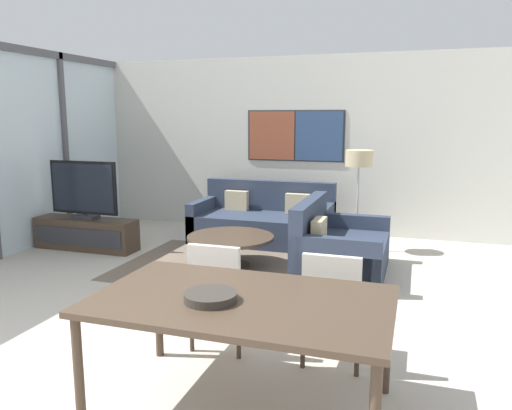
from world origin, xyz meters
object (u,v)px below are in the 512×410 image
at_px(sofa_main, 264,223).
at_px(sofa_side, 336,251).
at_px(tv_console, 86,234).
at_px(dining_table, 242,307).
at_px(dining_chair_centre, 333,302).
at_px(dining_chair_left, 220,289).
at_px(floor_lamp, 359,165).
at_px(television, 84,190).
at_px(coffee_table, 231,243).
at_px(fruit_bowl, 211,296).

xyz_separation_m(sofa_main, sofa_side, (1.29, -1.26, -0.00)).
distance_m(tv_console, sofa_side, 3.53).
height_order(dining_table, dining_chair_centre, dining_chair_centre).
height_order(sofa_main, dining_chair_left, dining_chair_left).
height_order(sofa_main, floor_lamp, floor_lamp).
height_order(tv_console, floor_lamp, floor_lamp).
bearing_deg(dining_chair_centre, sofa_side, 98.56).
distance_m(television, coffee_table, 2.32).
bearing_deg(sofa_side, coffee_table, 96.28).
distance_m(television, dining_chair_centre, 4.49).
relative_size(sofa_side, dining_chair_centre, 1.63).
height_order(coffee_table, fruit_bowl, fruit_bowl).
distance_m(television, dining_table, 4.56).
relative_size(dining_chair_left, fruit_bowl, 2.72).
height_order(television, sofa_main, television).
height_order(sofa_side, coffee_table, sofa_side).
xyz_separation_m(coffee_table, fruit_bowl, (1.01, -2.97, 0.48)).
relative_size(television, coffee_table, 0.97).
xyz_separation_m(sofa_main, dining_chair_centre, (1.62, -3.50, 0.22)).
relative_size(dining_table, floor_lamp, 1.31).
relative_size(dining_chair_left, floor_lamp, 0.63).
relative_size(tv_console, fruit_bowl, 4.58).
xyz_separation_m(tv_console, coffee_table, (2.25, -0.15, 0.08)).
relative_size(dining_chair_centre, fruit_bowl, 2.72).
bearing_deg(fruit_bowl, coffee_table, 108.78).
height_order(television, coffee_table, television).
bearing_deg(sofa_main, television, -150.99).
bearing_deg(tv_console, coffee_table, -3.93).
xyz_separation_m(tv_console, dining_chair_left, (2.96, -2.26, 0.28)).
xyz_separation_m(dining_chair_centre, floor_lamp, (-0.22, 3.32, 0.71)).
relative_size(sofa_side, fruit_bowl, 4.44).
xyz_separation_m(fruit_bowl, floor_lamp, (0.40, 4.19, 0.42)).
bearing_deg(tv_console, dining_chair_left, -37.34).
bearing_deg(sofa_side, sofa_main, 45.62).
bearing_deg(sofa_side, tv_console, 89.79).
bearing_deg(tv_console, dining_table, -41.40).
bearing_deg(fruit_bowl, tv_console, 136.19).
bearing_deg(coffee_table, dining_chair_left, -71.18).
relative_size(tv_console, coffee_table, 1.39).
bearing_deg(coffee_table, floor_lamp, 41.09).
xyz_separation_m(dining_table, dining_chair_centre, (0.45, 0.76, -0.19)).
bearing_deg(floor_lamp, coffee_table, -138.91).
relative_size(television, dining_chair_centre, 1.18).
distance_m(dining_chair_left, floor_lamp, 3.47).
relative_size(tv_console, dining_chair_left, 1.69).
xyz_separation_m(sofa_main, fruit_bowl, (1.01, -4.37, 0.50)).
bearing_deg(dining_chair_left, sofa_main, 101.57).
relative_size(dining_table, fruit_bowl, 5.64).
relative_size(tv_console, floor_lamp, 1.06).
relative_size(dining_chair_centre, floor_lamp, 0.63).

